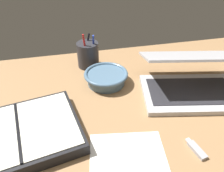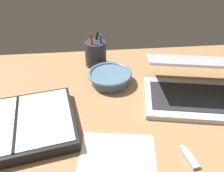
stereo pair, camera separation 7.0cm
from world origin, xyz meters
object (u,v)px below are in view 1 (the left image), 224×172
at_px(laptop, 191,80).
at_px(pen_cup, 88,55).
at_px(planner, 20,134).
at_px(bowl, 106,77).

bearing_deg(laptop, pen_cup, 152.79).
bearing_deg(planner, pen_cup, 45.62).
xyz_separation_m(laptop, pen_cup, (-0.33, 0.26, 0.01)).
bearing_deg(pen_cup, planner, -123.82).
distance_m(bowl, planner, 0.36).
xyz_separation_m(laptop, bowl, (-0.28, 0.12, -0.02)).
xyz_separation_m(bowl, pen_cup, (-0.05, 0.15, 0.03)).
bearing_deg(bowl, laptop, -22.46).
bearing_deg(laptop, planner, -158.75).
height_order(laptop, planner, laptop).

